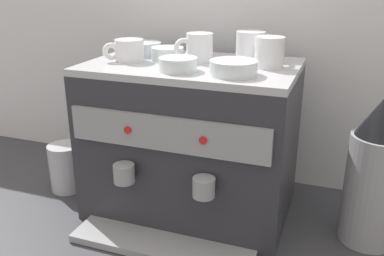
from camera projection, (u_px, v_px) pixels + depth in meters
name	position (u px, v px, depth m)	size (l,w,h in m)	color
ground_plane	(192.00, 205.00, 1.33)	(4.00, 4.00, 0.00)	#38383D
tiled_backsplash_wall	(221.00, 45.00, 1.42)	(2.80, 0.03, 0.91)	silver
espresso_machine	(191.00, 140.00, 1.25)	(0.58, 0.48, 0.45)	#2D2D33
ceramic_cup_0	(128.00, 50.00, 1.19)	(0.10, 0.09, 0.06)	white
ceramic_cup_1	(270.00, 52.00, 1.11)	(0.08, 0.12, 0.08)	white
ceramic_cup_2	(252.00, 46.00, 1.20)	(0.10, 0.11, 0.08)	white
ceramic_cup_3	(198.00, 48.00, 1.18)	(0.10, 0.10, 0.08)	white
ceramic_bowl_0	(233.00, 68.00, 1.04)	(0.12, 0.12, 0.04)	silver
ceramic_bowl_1	(167.00, 54.00, 1.21)	(0.09, 0.09, 0.04)	silver
ceramic_bowl_2	(144.00, 49.00, 1.29)	(0.10, 0.10, 0.04)	silver
ceramic_bowl_3	(179.00, 65.00, 1.08)	(0.10, 0.10, 0.03)	silver
coffee_grinder	(376.00, 174.00, 1.10)	(0.15, 0.15, 0.41)	#939399
milk_pitcher	(66.00, 167.00, 1.41)	(0.11, 0.11, 0.16)	#B7B7BC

